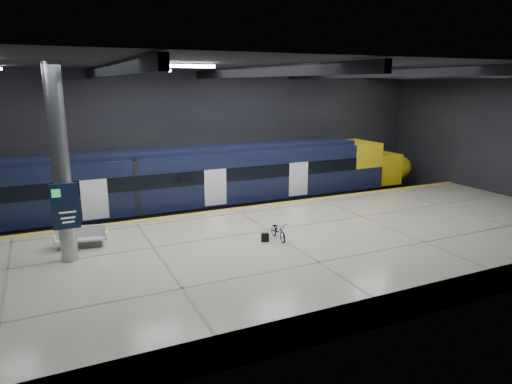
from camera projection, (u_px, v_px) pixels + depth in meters
ground at (258, 247)px, 20.89m from camera, size 30.00×30.00×0.00m
room_shell at (259, 121)px, 19.55m from camera, size 30.10×16.10×8.05m
platform at (285, 253)px, 18.56m from camera, size 30.00×11.00×1.10m
safety_strip at (235, 209)px, 23.05m from camera, size 30.00×0.40×0.01m
rails at (217, 215)px, 25.71m from camera, size 30.00×1.52×0.16m
train at (185, 183)px, 24.52m from camera, size 29.40×2.84×3.79m
bench at (82, 239)px, 17.68m from camera, size 2.04×1.13×0.85m
bicycle at (278, 231)px, 18.50m from camera, size 0.61×1.44×0.74m
pannier_bag at (265, 237)px, 18.30m from camera, size 0.34×0.25×0.35m
info_column at (61, 168)px, 15.65m from camera, size 0.90×0.78×6.90m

